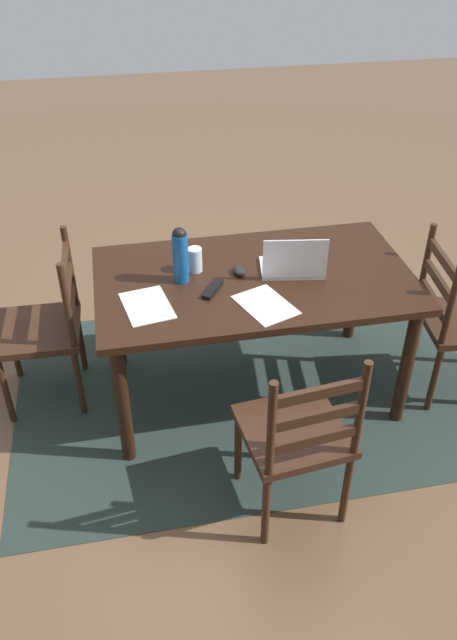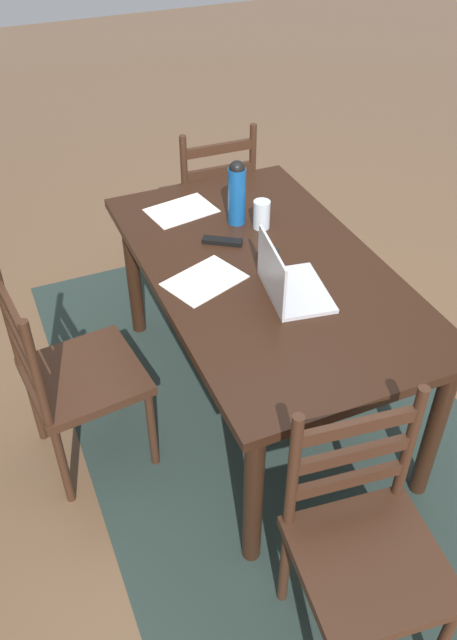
{
  "view_description": "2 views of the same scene",
  "coord_description": "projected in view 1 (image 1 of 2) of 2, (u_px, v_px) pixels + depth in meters",
  "views": [
    {
      "loc": [
        0.65,
        2.65,
        2.45
      ],
      "look_at": [
        0.13,
        0.0,
        0.51
      ],
      "focal_mm": 35.38,
      "sensor_mm": 36.0,
      "label": 1
    },
    {
      "loc": [
        -1.92,
        0.99,
        2.25
      ],
      "look_at": [
        0.07,
        0.14,
        0.48
      ],
      "focal_mm": 36.14,
      "sensor_mm": 36.0,
      "label": 2
    }
  ],
  "objects": [
    {
      "name": "ground_plane",
      "position": [
        251.0,
        389.0,
        3.65
      ],
      "size": [
        14.0,
        14.0,
        0.0
      ],
      "primitive_type": "plane",
      "color": "brown"
    },
    {
      "name": "area_rug",
      "position": [
        251.0,
        388.0,
        3.65
      ],
      "size": [
        2.65,
        1.72,
        0.01
      ],
      "primitive_type": "cube",
      "color": "#283833",
      "rests_on": "ground"
    },
    {
      "name": "dining_table",
      "position": [
        254.0,
        292.0,
        3.26
      ],
      "size": [
        1.61,
        0.92,
        0.76
      ],
      "color": "black",
      "rests_on": "ground"
    },
    {
      "name": "chair_far_head",
      "position": [
        297.0,
        436.0,
        2.72
      ],
      "size": [
        0.49,
        0.49,
        0.95
      ],
      "color": "#3D2316",
      "rests_on": "ground"
    },
    {
      "name": "chair_right_near",
      "position": [
        45.0,
        327.0,
        3.35
      ],
      "size": [
        0.45,
        0.45,
        0.95
      ],
      "color": "#3D2316",
      "rests_on": "ground"
    },
    {
      "name": "laptop",
      "position": [
        293.0,
        264.0,
        3.19
      ],
      "size": [
        0.35,
        0.27,
        0.23
      ],
      "color": "silver",
      "rests_on": "dining_table"
    },
    {
      "name": "water_bottle",
      "position": [
        180.0,
        254.0,
        3.08
      ],
      "size": [
        0.08,
        0.08,
        0.29
      ],
      "color": "#145199",
      "rests_on": "dining_table"
    },
    {
      "name": "drinking_glass",
      "position": [
        195.0,
        260.0,
        3.21
      ],
      "size": [
        0.07,
        0.07,
        0.13
      ],
      "primitive_type": "cylinder",
      "color": "silver",
      "rests_on": "dining_table"
    },
    {
      "name": "computer_mouse",
      "position": [
        239.0,
        270.0,
        3.21
      ],
      "size": [
        0.07,
        0.1,
        0.03
      ],
      "primitive_type": "ellipsoid",
      "rotation": [
        0.0,
        0.0,
        0.09
      ],
      "color": "black",
      "rests_on": "dining_table"
    },
    {
      "name": "tv_remote",
      "position": [
        213.0,
        289.0,
        3.08
      ],
      "size": [
        0.13,
        0.17,
        0.02
      ],
      "primitive_type": "cube",
      "rotation": [
        0.0,
        0.0,
        2.56
      ],
      "color": "black",
      "rests_on": "dining_table"
    },
    {
      "name": "paper_stack_left",
      "position": [
        266.0,
        305.0,
        2.99
      ],
      "size": [
        0.3,
        0.35,
        0.0
      ],
      "primitive_type": "cube",
      "rotation": [
        0.0,
        0.0,
        0.36
      ],
      "color": "white",
      "rests_on": "dining_table"
    },
    {
      "name": "paper_stack_right",
      "position": [
        147.0,
        306.0,
        2.98
      ],
      "size": [
        0.26,
        0.33,
        0.0
      ],
      "primitive_type": "cube",
      "rotation": [
        0.0,
        0.0,
        0.17
      ],
      "color": "white",
      "rests_on": "dining_table"
    }
  ]
}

